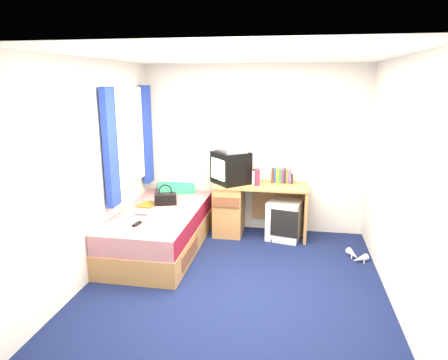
% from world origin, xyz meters
% --- Properties ---
extents(ground, '(3.40, 3.40, 0.00)m').
position_xyz_m(ground, '(0.00, 0.00, 0.00)').
color(ground, '#0C1438').
rests_on(ground, ground).
extents(room_shell, '(3.40, 3.40, 3.40)m').
position_xyz_m(room_shell, '(0.00, 0.00, 1.45)').
color(room_shell, white).
rests_on(room_shell, ground).
extents(bed, '(1.01, 2.00, 0.54)m').
position_xyz_m(bed, '(-1.10, 0.70, 0.27)').
color(bed, '#B8854C').
rests_on(bed, ground).
extents(pillow, '(0.62, 0.51, 0.12)m').
position_xyz_m(pillow, '(-1.14, 1.58, 0.60)').
color(pillow, teal).
rests_on(pillow, bed).
extents(desk, '(1.30, 0.55, 0.75)m').
position_xyz_m(desk, '(-0.13, 1.44, 0.41)').
color(desk, '#B8854C').
rests_on(desk, ground).
extents(storage_cube, '(0.52, 0.52, 0.55)m').
position_xyz_m(storage_cube, '(0.49, 1.36, 0.27)').
color(storage_cube, white).
rests_on(storage_cube, ground).
extents(crt_tv, '(0.61, 0.62, 0.45)m').
position_xyz_m(crt_tv, '(-0.29, 1.44, 0.98)').
color(crt_tv, black).
rests_on(crt_tv, desk).
extents(vcr, '(0.49, 0.52, 0.08)m').
position_xyz_m(vcr, '(-0.28, 1.44, 1.24)').
color(vcr, '#B1B1B4').
rests_on(vcr, crt_tv).
extents(book_row, '(0.27, 0.13, 0.20)m').
position_xyz_m(book_row, '(0.42, 1.60, 0.85)').
color(book_row, maroon).
rests_on(book_row, desk).
extents(picture_frame, '(0.05, 0.12, 0.14)m').
position_xyz_m(picture_frame, '(0.56, 1.57, 0.82)').
color(picture_frame, black).
rests_on(picture_frame, desk).
extents(pink_water_bottle, '(0.08, 0.08, 0.22)m').
position_xyz_m(pink_water_bottle, '(0.10, 1.35, 0.86)').
color(pink_water_bottle, '#EF2142').
rests_on(pink_water_bottle, desk).
extents(aerosol_can, '(0.06, 0.06, 0.20)m').
position_xyz_m(aerosol_can, '(0.04, 1.42, 0.85)').
color(aerosol_can, white).
rests_on(aerosol_can, desk).
extents(handbag, '(0.33, 0.25, 0.27)m').
position_xyz_m(handbag, '(-1.10, 0.96, 0.62)').
color(handbag, black).
rests_on(handbag, bed).
extents(towel, '(0.29, 0.25, 0.09)m').
position_xyz_m(towel, '(-0.94, 0.36, 0.59)').
color(towel, white).
rests_on(towel, bed).
extents(magazine, '(0.25, 0.31, 0.01)m').
position_xyz_m(magazine, '(-1.33, 0.88, 0.55)').
color(magazine, yellow).
rests_on(magazine, bed).
extents(water_bottle, '(0.20, 0.08, 0.07)m').
position_xyz_m(water_bottle, '(-1.23, 0.49, 0.58)').
color(water_bottle, silver).
rests_on(water_bottle, bed).
extents(colour_swatch_fan, '(0.22, 0.17, 0.01)m').
position_xyz_m(colour_swatch_fan, '(-1.09, 0.19, 0.55)').
color(colour_swatch_fan, yellow).
rests_on(colour_swatch_fan, bed).
extents(remote_control, '(0.07, 0.17, 0.02)m').
position_xyz_m(remote_control, '(-1.18, 0.14, 0.55)').
color(remote_control, black).
rests_on(remote_control, bed).
extents(window_assembly, '(0.11, 1.42, 1.40)m').
position_xyz_m(window_assembly, '(-1.55, 0.90, 1.42)').
color(window_assembly, silver).
rests_on(window_assembly, room_shell).
extents(white_heels, '(0.26, 0.35, 0.09)m').
position_xyz_m(white_heels, '(1.40, 0.81, 0.04)').
color(white_heels, silver).
rests_on(white_heels, ground).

